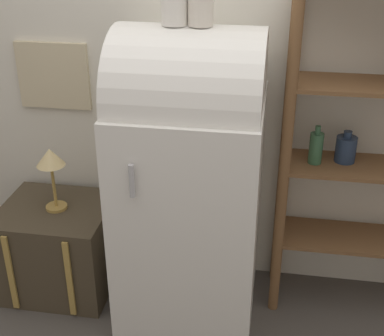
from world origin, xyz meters
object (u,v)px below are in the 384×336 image
object	(u,v)px
desk_lamp	(51,163)
refrigerator	(190,176)
vase_left	(174,1)
suitcase_trunk	(59,247)

from	to	relation	value
desk_lamp	refrigerator	bearing A→B (deg)	-3.74
refrigerator	vase_left	distance (m)	0.80
suitcase_trunk	vase_left	xyz separation A→B (m)	(0.67, -0.05, 1.32)
vase_left	desk_lamp	size ratio (longest dim) A/B	0.61
vase_left	desk_lamp	xyz separation A→B (m)	(-0.65, 0.05, -0.81)
refrigerator	desk_lamp	size ratio (longest dim) A/B	4.31
suitcase_trunk	desk_lamp	world-z (taller)	desk_lamp
refrigerator	suitcase_trunk	world-z (taller)	refrigerator
refrigerator	suitcase_trunk	distance (m)	0.90
refrigerator	vase_left	size ratio (longest dim) A/B	7.08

